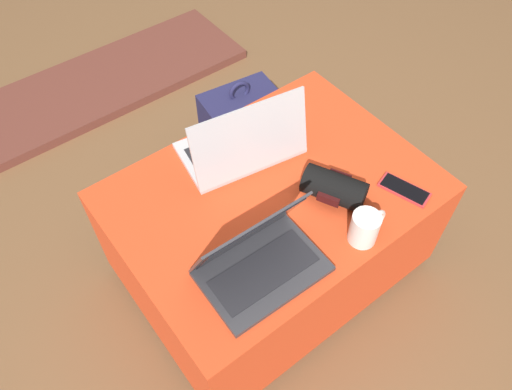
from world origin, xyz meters
TOP-DOWN VIEW (x-y plane):
  - ground_plane at (0.00, 0.00)m, footprint 14.00×14.00m
  - ottoman at (0.00, 0.00)m, footprint 0.97×0.71m
  - laptop_near at (-0.20, -0.19)m, footprint 0.33×0.23m
  - laptop_far at (0.01, 0.17)m, footprint 0.41×0.29m
  - cell_phone at (0.32, -0.25)m, footprint 0.11×0.16m
  - backpack at (0.23, 0.49)m, footprint 0.32×0.25m
  - wrist_brace at (0.13, -0.13)m, footprint 0.16×0.21m
  - coffee_mug at (0.09, -0.29)m, footprint 0.12×0.08m
  - fireplace_hearth at (0.00, 1.33)m, footprint 1.40×0.50m

SIDE VIEW (x-z plane):
  - ground_plane at x=0.00m, z-range 0.00..0.00m
  - fireplace_hearth at x=0.00m, z-range 0.00..0.04m
  - backpack at x=0.23m, z-range -0.04..0.42m
  - ottoman at x=0.00m, z-range 0.00..0.47m
  - cell_phone at x=0.32m, z-range 0.47..0.48m
  - wrist_brace at x=0.13m, z-range 0.47..0.56m
  - laptop_near at x=-0.20m, z-range 0.40..0.62m
  - laptop_far at x=0.01m, z-range 0.40..0.64m
  - coffee_mug at x=0.09m, z-range 0.47..0.57m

